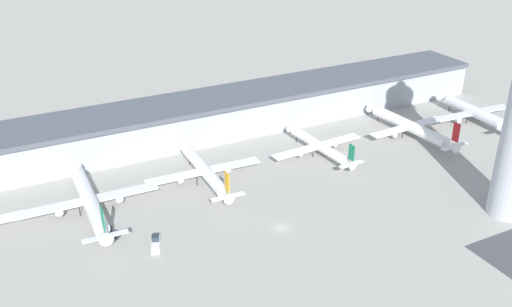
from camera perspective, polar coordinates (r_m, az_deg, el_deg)
The scene contains 9 objects.
ground_plane at distance 163.96m, azimuth 2.59°, elevation -7.46°, with size 1000.00×1000.00×0.00m, color #9E9B93.
terminal_building at distance 216.89m, azimuth -6.53°, elevation 3.37°, with size 257.21×25.00×14.90m.
airplane_gate_bravo at distance 174.83m, azimuth -16.36°, elevation -4.49°, with size 41.90×45.20×13.99m.
airplane_gate_charlie at distance 185.05m, azimuth -5.16°, elevation -1.73°, with size 39.04×40.09×12.79m.
airplane_gate_delta at distance 204.47m, azimuth 6.31°, elevation 0.77°, with size 36.94×37.41×11.09m.
airplane_gate_echo at distance 225.96m, azimuth 15.10°, elevation 2.64°, with size 34.54×46.01×13.32m.
airplane_gate_foxtrot at distance 247.37m, azimuth 20.98°, elevation 3.89°, with size 37.21×39.19×13.98m.
service_truck_catering at distance 158.09m, azimuth -9.99°, elevation -8.82°, with size 4.58×7.48×3.10m.
service_truck_fuel at distance 165.17m, azimuth -14.43°, elevation -7.72°, with size 5.80×5.62×2.60m.
Camera 1 is at (-68.98, -118.28, 90.20)m, focal length 40.00 mm.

